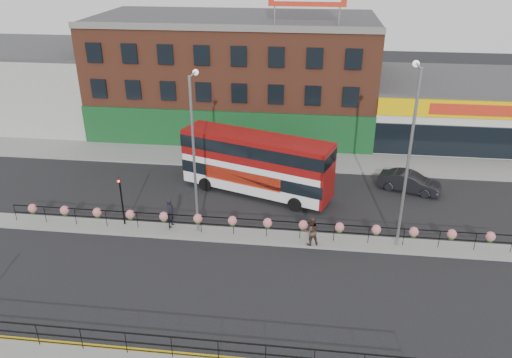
# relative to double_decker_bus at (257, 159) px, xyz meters

# --- Properties ---
(ground) EXTENTS (120.00, 120.00, 0.00)m
(ground) POSITION_rel_double_decker_bus_xyz_m (0.31, -5.92, -2.65)
(ground) COLOR black
(ground) RESTS_ON ground
(north_pavement) EXTENTS (60.00, 4.00, 0.15)m
(north_pavement) POSITION_rel_double_decker_bus_xyz_m (0.31, 6.08, -2.58)
(north_pavement) COLOR gray
(north_pavement) RESTS_ON ground
(median) EXTENTS (60.00, 1.60, 0.15)m
(median) POSITION_rel_double_decker_bus_xyz_m (0.31, -5.92, -2.58)
(median) COLOR gray
(median) RESTS_ON ground
(yellow_line_inner) EXTENTS (60.00, 0.10, 0.01)m
(yellow_line_inner) POSITION_rel_double_decker_bus_xyz_m (0.31, -15.62, -2.65)
(yellow_line_inner) COLOR gold
(yellow_line_inner) RESTS_ON ground
(brick_building) EXTENTS (25.00, 12.21, 10.30)m
(brick_building) POSITION_rel_double_decker_bus_xyz_m (-3.69, 14.04, 2.47)
(brick_building) COLOR brown
(brick_building) RESTS_ON ground
(supermarket) EXTENTS (15.00, 12.25, 5.30)m
(supermarket) POSITION_rel_double_decker_bus_xyz_m (16.31, 13.98, -0.00)
(supermarket) COLOR silver
(supermarket) RESTS_ON ground
(warehouse_west) EXTENTS (15.50, 12.00, 7.30)m
(warehouse_west) POSITION_rel_double_decker_bus_xyz_m (-23.94, 14.08, 1.00)
(warehouse_west) COLOR #A2A29D
(warehouse_west) RESTS_ON ground
(median_railing) EXTENTS (30.04, 0.56, 1.23)m
(median_railing) POSITION_rel_double_decker_bus_xyz_m (0.31, -5.92, -1.61)
(median_railing) COLOR black
(median_railing) RESTS_ON median
(south_railing) EXTENTS (20.04, 0.05, 1.12)m
(south_railing) POSITION_rel_double_decker_bus_xyz_m (-1.69, -16.02, -1.69)
(south_railing) COLOR black
(south_railing) RESTS_ON south_pavement
(double_decker_bus) EXTENTS (10.91, 5.89, 4.32)m
(double_decker_bus) POSITION_rel_double_decker_bus_xyz_m (0.00, 0.00, 0.00)
(double_decker_bus) COLOR white
(double_decker_bus) RESTS_ON ground
(car) EXTENTS (4.12, 5.19, 1.41)m
(car) POSITION_rel_double_decker_bus_xyz_m (10.79, 1.68, -1.95)
(car) COLOR black
(car) RESTS_ON ground
(pedestrian_a) EXTENTS (0.83, 0.66, 1.91)m
(pedestrian_a) POSITION_rel_double_decker_bus_xyz_m (-4.71, -5.43, -1.55)
(pedestrian_a) COLOR black
(pedestrian_a) RESTS_ON median
(pedestrian_b) EXTENTS (1.30, 1.23, 1.81)m
(pedestrian_b) POSITION_rel_double_decker_bus_xyz_m (3.97, -6.47, -1.60)
(pedestrian_b) COLOR #453027
(pedestrian_b) RESTS_ON median
(lamp_column_west) EXTENTS (0.34, 1.69, 9.60)m
(lamp_column_west) POSITION_rel_double_decker_bus_xyz_m (-2.93, -5.49, 3.19)
(lamp_column_west) COLOR gray
(lamp_column_west) RESTS_ON median
(lamp_column_east) EXTENTS (0.37, 1.83, 10.43)m
(lamp_column_east) POSITION_rel_double_decker_bus_xyz_m (8.96, -5.66, 3.67)
(lamp_column_east) COLOR gray
(lamp_column_east) RESTS_ON median
(traffic_light_median) EXTENTS (0.15, 0.28, 3.65)m
(traffic_light_median) POSITION_rel_double_decker_bus_xyz_m (-7.69, -5.52, -0.18)
(traffic_light_median) COLOR black
(traffic_light_median) RESTS_ON median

